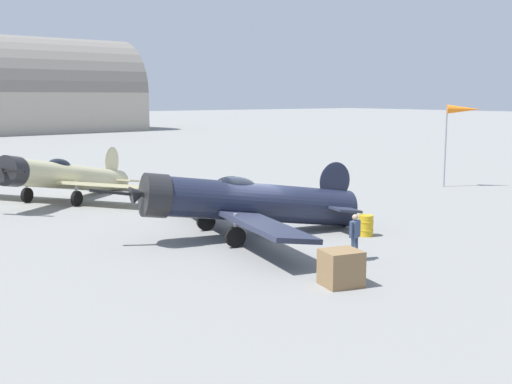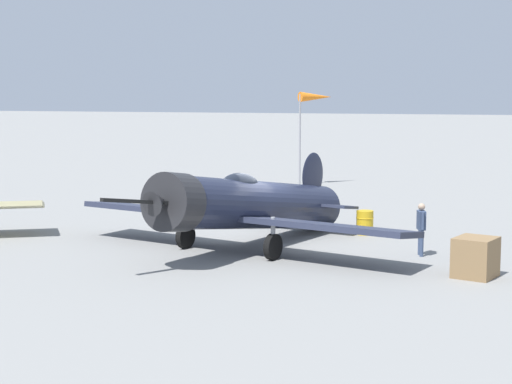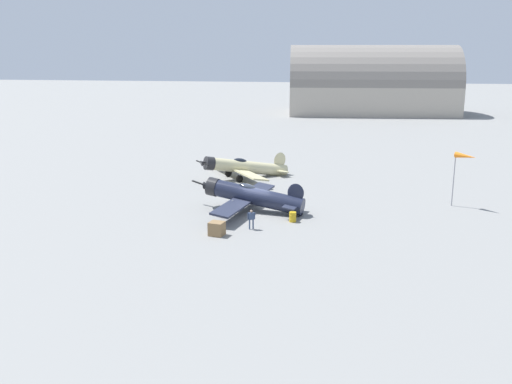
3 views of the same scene
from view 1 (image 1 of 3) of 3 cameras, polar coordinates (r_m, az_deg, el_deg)
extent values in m
plane|color=gray|center=(26.47, 0.00, -3.86)|extent=(400.00, 400.00, 0.00)
cylinder|color=#1E2338|center=(26.21, 0.00, -0.92)|extent=(9.12, 3.42, 2.69)
cylinder|color=#232326|center=(24.75, -9.00, -0.31)|extent=(1.44, 1.89, 1.80)
cone|color=#232326|center=(24.58, -10.47, -0.21)|extent=(0.77, 0.82, 0.77)
cube|color=black|center=(24.55, -10.81, -0.23)|extent=(2.97, 1.74, 0.51)
ellipsoid|color=black|center=(25.75, -1.81, 0.67)|extent=(1.89, 1.12, 0.89)
cube|color=#282D42|center=(25.86, -2.16, -1.72)|extent=(4.17, 11.97, 0.40)
ellipsoid|color=#1E2338|center=(27.80, 7.04, 0.96)|extent=(1.69, 0.47, 1.85)
cube|color=#282D42|center=(27.85, 6.65, -1.17)|extent=(1.79, 3.56, 0.24)
cylinder|color=#999BA0|center=(24.17, -1.86, -2.99)|extent=(0.14, 0.14, 0.91)
cylinder|color=black|center=(24.26, -1.85, -4.04)|extent=(0.82, 0.36, 0.80)
cylinder|color=#999BA0|center=(27.27, -4.50, -1.69)|extent=(0.14, 0.14, 0.91)
cylinder|color=black|center=(27.35, -4.48, -2.62)|extent=(0.82, 0.36, 0.80)
cylinder|color=black|center=(28.38, 7.90, -2.80)|extent=(0.29, 0.16, 0.28)
cylinder|color=beige|center=(36.81, -16.16, 1.30)|extent=(8.93, 6.63, 3.07)
cylinder|color=#232326|center=(33.11, -21.00, 1.74)|extent=(1.79, 1.88, 1.63)
cone|color=#232326|center=(32.61, -21.76, 1.81)|extent=(0.89, 0.88, 0.71)
ellipsoid|color=black|center=(35.96, -17.13, 2.32)|extent=(1.91, 1.63, 0.97)
cube|color=#C6BC89|center=(35.91, -17.25, 0.80)|extent=(8.11, 10.81, 0.50)
ellipsoid|color=beige|center=(40.10, -12.72, 2.66)|extent=(1.56, 1.10, 2.06)
cube|color=#C6BC89|center=(40.06, -12.83, 1.09)|extent=(2.81, 3.44, 0.29)
cylinder|color=#999BA0|center=(34.53, -15.72, 0.20)|extent=(0.14, 0.14, 0.92)
cylinder|color=black|center=(34.60, -15.69, -0.56)|extent=(0.78, 0.61, 0.80)
cylinder|color=#999BA0|center=(36.48, -19.78, 0.45)|extent=(0.14, 0.14, 0.92)
cylinder|color=black|center=(36.54, -19.74, -0.27)|extent=(0.78, 0.61, 0.80)
cylinder|color=black|center=(40.77, -12.20, 0.54)|extent=(0.29, 0.24, 0.28)
cylinder|color=#384766|center=(22.78, 8.93, -4.95)|extent=(0.12, 0.12, 0.82)
cylinder|color=#384766|center=(22.52, 8.61, -5.10)|extent=(0.12, 0.12, 0.82)
cube|color=#384766|center=(22.50, 8.81, -3.28)|extent=(0.50, 0.36, 0.58)
sphere|color=tan|center=(22.42, 8.84, -2.24)|extent=(0.22, 0.22, 0.22)
cylinder|color=#384766|center=(22.74, 9.11, -3.12)|extent=(0.09, 0.09, 0.55)
cylinder|color=#384766|center=(22.25, 8.51, -3.36)|extent=(0.09, 0.09, 0.55)
cube|color=olive|center=(19.61, 7.60, -6.73)|extent=(1.33, 1.25, 1.09)
cylinder|color=gold|center=(26.61, 9.77, -2.97)|extent=(0.60, 0.60, 0.86)
torus|color=gold|center=(26.58, 9.78, -2.60)|extent=(0.64, 0.64, 0.04)
torus|color=gold|center=(26.65, 9.76, -3.33)|extent=(0.64, 0.64, 0.04)
cylinder|color=gray|center=(41.85, 16.53, 3.85)|extent=(0.10, 0.10, 5.02)
cone|color=orange|center=(41.93, 18.02, 7.03)|extent=(1.87, 1.76, 0.56)
cube|color=#ADA393|center=(107.77, -20.29, 6.67)|extent=(37.43, 20.15, 6.22)
cylinder|color=slate|center=(107.74, -20.37, 8.32)|extent=(37.43, 20.15, 17.49)
camera|label=2|loc=(14.69, -75.86, -0.97)|focal=57.32mm
camera|label=3|loc=(37.51, 108.07, 10.95)|focal=40.43mm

